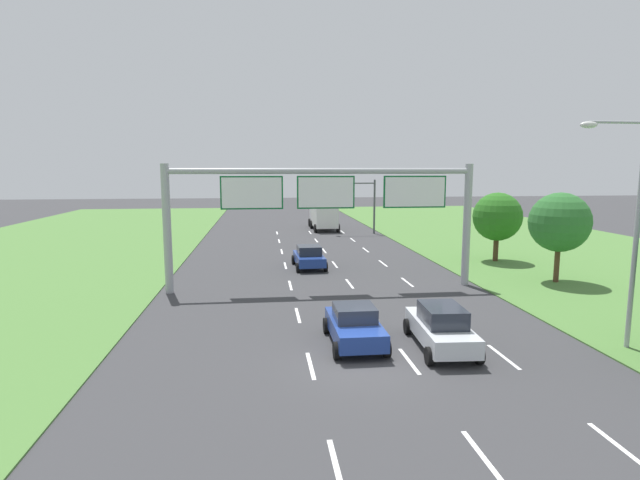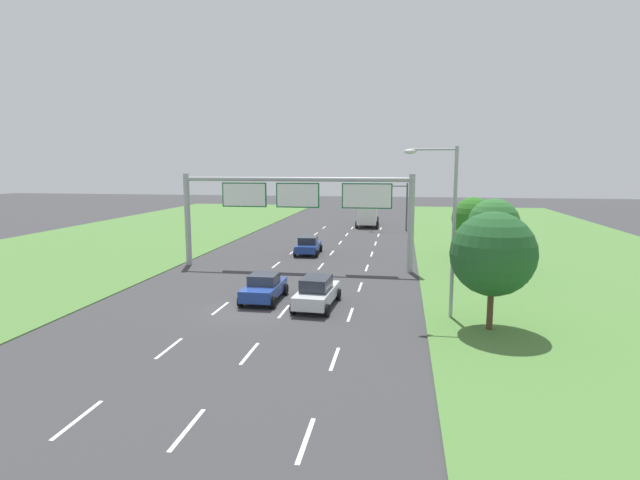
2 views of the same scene
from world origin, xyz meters
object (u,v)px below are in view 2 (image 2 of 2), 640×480
(box_truck, at_px, (368,213))
(roadside_tree_far, at_px, (473,218))
(car_near_red, at_px, (317,292))
(car_lead_silver, at_px, (264,287))
(sign_gantry, at_px, (298,202))
(roadside_tree_mid, at_px, (494,224))
(car_mid_lane, at_px, (308,245))
(roadside_tree_near, at_px, (493,254))
(traffic_light_mast, at_px, (390,198))
(street_lamp, at_px, (446,217))

(box_truck, bearing_deg, roadside_tree_far, -65.25)
(car_near_red, height_order, roadside_tree_far, roadside_tree_far)
(car_lead_silver, height_order, roadside_tree_far, roadside_tree_far)
(sign_gantry, bearing_deg, roadside_tree_mid, -0.78)
(car_mid_lane, xyz_separation_m, roadside_tree_near, (12.05, -18.46, 2.84))
(car_near_red, height_order, roadside_tree_near, roadside_tree_near)
(traffic_light_mast, bearing_deg, street_lamp, -84.08)
(street_lamp, bearing_deg, car_lead_silver, 170.34)
(traffic_light_mast, distance_m, roadside_tree_far, 18.06)
(sign_gantry, height_order, roadside_tree_far, sign_gantry)
(car_mid_lane, xyz_separation_m, box_truck, (3.64, 21.51, 0.86))
(car_lead_silver, distance_m, roadside_tree_mid, 16.71)
(car_lead_silver, distance_m, roadside_tree_near, 12.52)
(car_lead_silver, bearing_deg, car_mid_lane, 91.29)
(roadside_tree_far, bearing_deg, street_lamp, -101.85)
(car_mid_lane, bearing_deg, box_truck, 78.13)
(roadside_tree_mid, bearing_deg, box_truck, 110.75)
(sign_gantry, xyz_separation_m, roadside_tree_far, (13.33, 6.71, -1.67))
(car_near_red, relative_size, car_lead_silver, 1.12)
(car_lead_silver, bearing_deg, box_truck, 84.92)
(car_near_red, xyz_separation_m, roadside_tree_near, (8.57, -2.52, 2.78))
(car_near_red, distance_m, roadside_tree_far, 19.66)
(car_near_red, height_order, car_mid_lane, car_near_red)
(roadside_tree_mid, bearing_deg, street_lamp, -111.16)
(car_mid_lane, xyz_separation_m, roadside_tree_mid, (14.16, -6.24, 2.85))
(car_lead_silver, height_order, box_truck, box_truck)
(traffic_light_mast, distance_m, roadside_tree_mid, 24.66)
(roadside_tree_near, bearing_deg, sign_gantry, 133.19)
(box_truck, height_order, roadside_tree_far, roadside_tree_far)
(car_near_red, height_order, car_lead_silver, car_near_red)
(car_near_red, distance_m, roadside_tree_mid, 14.69)
(car_mid_lane, bearing_deg, street_lamp, -61.36)
(box_truck, relative_size, roadside_tree_mid, 1.34)
(sign_gantry, bearing_deg, car_mid_lane, 93.75)
(sign_gantry, bearing_deg, traffic_light_mast, 75.22)
(car_lead_silver, bearing_deg, street_lamp, -9.56)
(box_truck, xyz_separation_m, roadside_tree_near, (8.40, -39.97, 1.98))
(street_lamp, relative_size, roadside_tree_near, 1.53)
(car_near_red, distance_m, sign_gantry, 11.15)
(sign_gantry, xyz_separation_m, traffic_light_mast, (6.14, 23.26, -1.09))
(box_truck, distance_m, roadside_tree_far, 23.23)
(sign_gantry, relative_size, roadside_tree_mid, 3.21)
(car_lead_silver, bearing_deg, sign_gantry, 89.59)
(street_lamp, bearing_deg, car_near_red, 172.42)
(sign_gantry, bearing_deg, car_lead_silver, -90.52)
(sign_gantry, distance_m, roadside_tree_mid, 13.83)
(sign_gantry, xyz_separation_m, roadside_tree_near, (11.65, -12.41, -1.36))
(car_near_red, xyz_separation_m, car_lead_silver, (-3.16, 0.78, -0.06))
(roadside_tree_near, bearing_deg, car_lead_silver, 164.26)
(traffic_light_mast, bearing_deg, car_near_red, -95.26)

